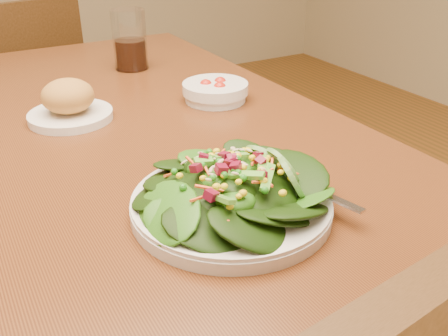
{
  "coord_description": "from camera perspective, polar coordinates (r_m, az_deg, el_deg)",
  "views": [
    {
      "loc": [
        -0.24,
        -0.88,
        1.13
      ],
      "look_at": [
        0.06,
        -0.35,
        0.81
      ],
      "focal_mm": 40.0,
      "sensor_mm": 36.0,
      "label": 1
    }
  ],
  "objects": [
    {
      "name": "tomato_bowl",
      "position": [
        1.11,
        -1.0,
        8.77
      ],
      "size": [
        0.14,
        0.14,
        0.05
      ],
      "color": "white",
      "rests_on": "dining_table"
    },
    {
      "name": "salad_plate",
      "position": [
        0.69,
        1.53,
        -2.69
      ],
      "size": [
        0.28,
        0.28,
        0.08
      ],
      "rotation": [
        0.0,
        0.0,
        0.18
      ],
      "color": "white",
      "rests_on": "dining_table"
    },
    {
      "name": "drinking_glass",
      "position": [
        1.35,
        -10.68,
        13.76
      ],
      "size": [
        0.09,
        0.09,
        0.15
      ],
      "color": "silver",
      "rests_on": "dining_table"
    },
    {
      "name": "chair_far",
      "position": [
        2.06,
        -21.36,
        6.55
      ],
      "size": [
        0.49,
        0.49,
        0.86
      ],
      "rotation": [
        0.0,
        0.0,
        3.42
      ],
      "color": "#452914",
      "rests_on": "ground_plane"
    },
    {
      "name": "dining_table",
      "position": [
        1.03,
        -12.85,
        -0.84
      ],
      "size": [
        0.9,
        1.4,
        0.75
      ],
      "color": "brown",
      "rests_on": "ground_plane"
    },
    {
      "name": "bread_plate",
      "position": [
        1.04,
        -17.3,
        7.05
      ],
      "size": [
        0.17,
        0.17,
        0.08
      ],
      "color": "white",
      "rests_on": "dining_table"
    }
  ]
}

